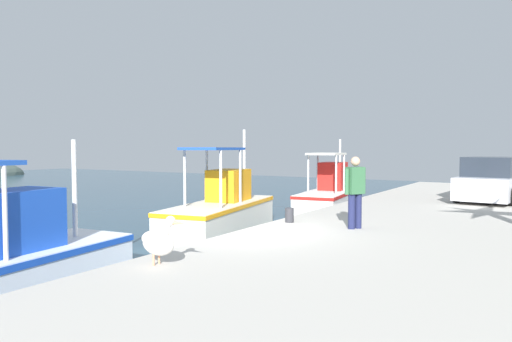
{
  "coord_description": "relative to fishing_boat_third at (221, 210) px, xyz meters",
  "views": [
    {
      "loc": [
        -8.9,
        -5.89,
        2.68
      ],
      "look_at": [
        3.62,
        1.86,
        1.95
      ],
      "focal_mm": 32.74,
      "sensor_mm": 36.0,
      "label": 1
    }
  ],
  "objects": [
    {
      "name": "mooring_bollard_second",
      "position": [
        -1.55,
        -3.25,
        0.29
      ],
      "size": [
        0.22,
        0.22,
        0.37
      ],
      "primitive_type": "cylinder",
      "color": "#333338",
      "rests_on": "quay_pier"
    },
    {
      "name": "fisherman_standing",
      "position": [
        -1.55,
        -4.97,
        1.03
      ],
      "size": [
        0.53,
        0.4,
        1.68
      ],
      "color": "#1E234C",
      "rests_on": "quay_pier"
    },
    {
      "name": "fishing_boat_fourth",
      "position": [
        6.69,
        -0.88,
        -0.01
      ],
      "size": [
        5.38,
        2.42,
        3.09
      ],
      "color": "white",
      "rests_on": "ground"
    },
    {
      "name": "parked_car",
      "position": [
        6.48,
        -7.11,
        0.82
      ],
      "size": [
        4.24,
        2.17,
        1.57
      ],
      "color": "black",
      "rests_on": "quay_pier"
    },
    {
      "name": "pelican",
      "position": [
        -6.49,
        -3.47,
        0.5
      ],
      "size": [
        0.39,
        0.95,
        0.82
      ],
      "color": "tan",
      "rests_on": "quay_pier"
    },
    {
      "name": "quay_pier",
      "position": [
        -3.05,
        -7.8,
        -0.3
      ],
      "size": [
        36.0,
        10.0,
        0.8
      ],
      "primitive_type": "cube",
      "color": "#BCB7AD",
      "rests_on": "ground"
    },
    {
      "name": "fishing_boat_third",
      "position": [
        0.0,
        0.0,
        0.0
      ],
      "size": [
        5.64,
        2.72,
        3.33
      ],
      "color": "silver",
      "rests_on": "ground"
    }
  ]
}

